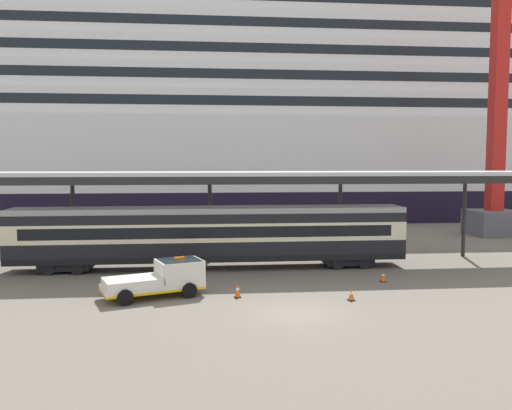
# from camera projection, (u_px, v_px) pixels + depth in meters

# --- Properties ---
(ground_plane) EXTENTS (400.00, 400.00, 0.00)m
(ground_plane) POSITION_uv_depth(u_px,v_px,m) (296.00, 313.00, 24.57)
(ground_plane) COLOR slate
(cruise_ship) EXTENTS (152.54, 25.34, 39.72)m
(cruise_ship) POSITION_uv_depth(u_px,v_px,m) (175.00, 113.00, 69.14)
(cruise_ship) COLOR black
(cruise_ship) RESTS_ON ground
(platform_canopy) EXTENTS (47.45, 5.15, 6.44)m
(platform_canopy) POSITION_uv_depth(u_px,v_px,m) (210.00, 176.00, 34.78)
(platform_canopy) COLOR silver
(platform_canopy) RESTS_ON ground
(train_carriage) EXTENTS (25.82, 2.81, 4.11)m
(train_carriage) POSITION_uv_depth(u_px,v_px,m) (210.00, 234.00, 34.69)
(train_carriage) COLOR black
(train_carriage) RESTS_ON ground
(service_truck) EXTENTS (5.58, 3.70, 2.02)m
(service_truck) POSITION_uv_depth(u_px,v_px,m) (162.00, 278.00, 27.66)
(service_truck) COLOR silver
(service_truck) RESTS_ON ground
(traffic_cone_near) EXTENTS (0.36, 0.36, 0.72)m
(traffic_cone_near) POSITION_uv_depth(u_px,v_px,m) (383.00, 276.00, 30.97)
(traffic_cone_near) COLOR black
(traffic_cone_near) RESTS_ON ground
(traffic_cone_mid) EXTENTS (0.36, 0.36, 0.65)m
(traffic_cone_mid) POSITION_uv_depth(u_px,v_px,m) (351.00, 294.00, 26.81)
(traffic_cone_mid) COLOR black
(traffic_cone_mid) RESTS_ON ground
(traffic_cone_far) EXTENTS (0.36, 0.36, 0.77)m
(traffic_cone_far) POSITION_uv_depth(u_px,v_px,m) (238.00, 290.00, 27.40)
(traffic_cone_far) COLOR black
(traffic_cone_far) RESTS_ON ground
(dockside_crane) EXTENTS (15.45, 4.40, 50.44)m
(dockside_crane) POSITION_uv_depth(u_px,v_px,m) (506.00, 75.00, 49.70)
(dockside_crane) COLOR #595960
(dockside_crane) RESTS_ON ground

